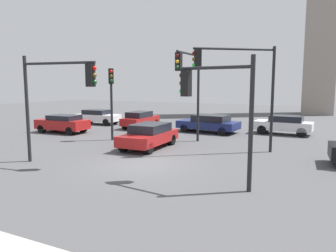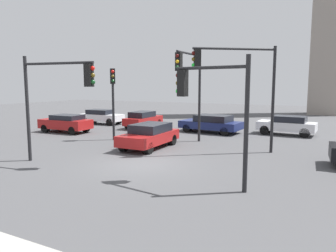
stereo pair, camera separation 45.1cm
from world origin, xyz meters
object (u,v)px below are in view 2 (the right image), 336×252
at_px(traffic_light_0, 57,88).
at_px(traffic_light_4, 191,78).
at_px(car_0, 149,135).
at_px(car_7, 211,123).
at_px(traffic_light_2, 238,76).
at_px(car_1, 66,123).
at_px(car_6, 101,116).
at_px(car_2, 143,119).
at_px(traffic_light_3, 113,90).
at_px(car_3, 287,125).
at_px(traffic_light_1, 211,98).

relative_size(traffic_light_0, traffic_light_4, 0.87).
xyz_separation_m(car_0, car_7, (1.15, 7.40, -0.02)).
xyz_separation_m(traffic_light_2, car_7, (-3.82, 6.65, -3.44)).
distance_m(car_1, car_6, 5.53).
bearing_deg(car_2, traffic_light_4, -128.52).
relative_size(traffic_light_3, car_3, 1.14).
relative_size(car_2, car_6, 0.97).
height_order(traffic_light_3, traffic_light_4, traffic_light_4).
bearing_deg(car_3, traffic_light_2, 82.39).
relative_size(traffic_light_2, car_3, 1.38).
relative_size(traffic_light_1, car_7, 0.99).
bearing_deg(car_0, car_2, -146.50).
relative_size(traffic_light_0, car_1, 1.24).
relative_size(traffic_light_1, car_0, 1.09).
distance_m(traffic_light_1, car_1, 16.43).
xyz_separation_m(traffic_light_1, car_7, (-4.47, 12.45, -2.53)).
distance_m(car_0, car_7, 7.49).
height_order(traffic_light_0, car_3, traffic_light_0).
xyz_separation_m(traffic_light_4, car_0, (-1.80, -1.83, -3.35)).
height_order(traffic_light_1, traffic_light_4, traffic_light_4).
bearing_deg(traffic_light_1, car_0, -34.18).
bearing_deg(car_1, car_2, -131.19).
relative_size(car_0, car_1, 1.06).
relative_size(traffic_light_3, car_6, 1.15).
xyz_separation_m(traffic_light_0, traffic_light_1, (7.41, 0.18, -0.29)).
xyz_separation_m(traffic_light_4, car_3, (4.70, 7.01, -3.34)).
bearing_deg(car_3, car_0, 56.78).
height_order(car_1, car_2, car_2).
bearing_deg(traffic_light_2, traffic_light_0, 5.10).
relative_size(traffic_light_4, car_2, 1.45).
height_order(traffic_light_4, car_7, traffic_light_4).
relative_size(traffic_light_4, car_3, 1.40).
xyz_separation_m(traffic_light_0, traffic_light_4, (3.59, 7.06, 0.55)).
bearing_deg(traffic_light_1, car_2, -41.52).
distance_m(traffic_light_3, car_1, 6.05).
bearing_deg(car_2, car_6, 84.45).
bearing_deg(traffic_light_4, car_6, -118.03).
bearing_deg(car_1, traffic_light_2, 171.11).
distance_m(traffic_light_3, car_7, 8.16).
xyz_separation_m(traffic_light_3, car_2, (-1.42, 6.00, -2.57)).
distance_m(car_3, car_6, 16.36).
bearing_deg(traffic_light_3, car_0, 30.67).
xyz_separation_m(car_6, car_7, (10.97, -0.31, -0.00)).
bearing_deg(car_6, car_0, -40.85).
distance_m(traffic_light_4, car_6, 13.45).
relative_size(car_0, car_6, 1.05).
distance_m(traffic_light_0, traffic_light_4, 7.94).
relative_size(traffic_light_1, traffic_light_4, 0.81).
height_order(car_2, car_3, car_3).
height_order(car_1, car_6, car_1).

